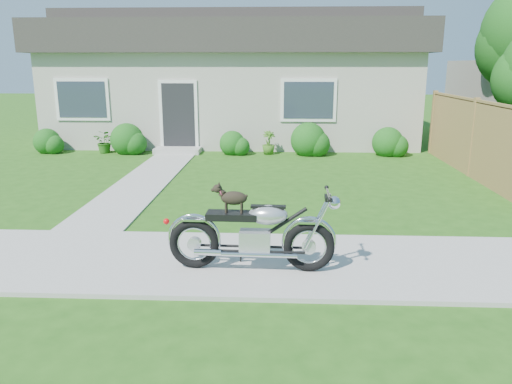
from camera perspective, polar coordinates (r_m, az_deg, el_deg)
ground at (r=7.16m, az=-10.77°, el=-7.71°), size 80.00×80.00×0.00m
sidewalk at (r=7.15m, az=-10.78°, el=-7.56°), size 24.00×2.20×0.04m
walkway at (r=12.16m, az=-12.30°, el=1.49°), size 1.20×8.00×0.03m
house at (r=18.52m, az=-2.42°, el=12.83°), size 12.60×7.03×4.50m
fence at (r=13.17m, az=23.56°, el=5.69°), size 0.12×6.62×1.90m
shrub_row at (r=15.18m, az=-2.66°, el=5.84°), size 11.26×1.06×1.06m
potted_plant_left at (r=16.09m, az=-16.86°, el=5.53°), size 0.74×0.68×0.70m
potted_plant_right at (r=15.17m, az=1.45°, el=5.65°), size 0.52×0.52×0.71m
motorcycle_with_dog at (r=6.47m, az=-0.17°, el=-4.72°), size 2.22×0.60×1.14m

